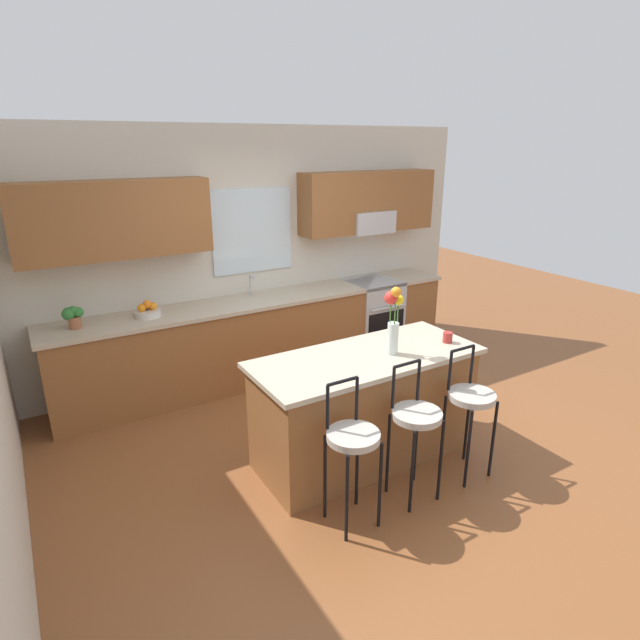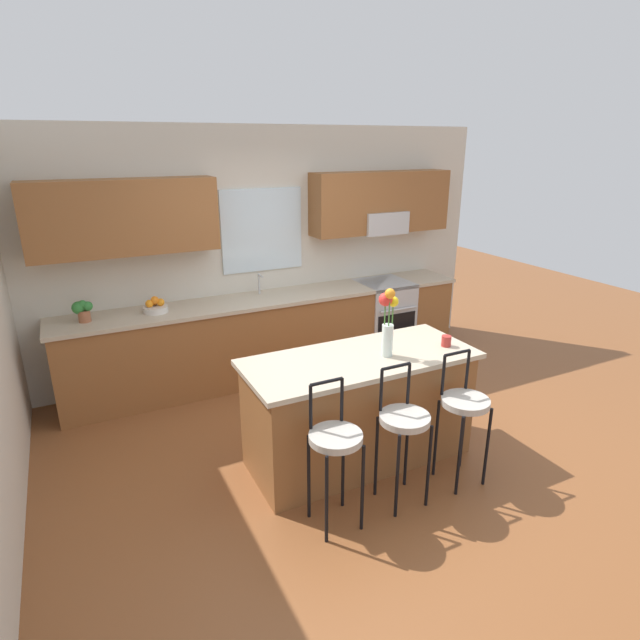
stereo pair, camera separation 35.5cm
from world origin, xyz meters
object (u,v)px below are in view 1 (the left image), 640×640
kitchen_island (365,406)px  bar_stool_near (352,442)px  flower_vase (393,317)px  oven_range (371,316)px  fruit_bowl_oranges (148,311)px  bar_stool_middle (416,420)px  potted_plant_small (73,316)px  bar_stool_far (471,401)px  mug_ceramic (448,337)px

kitchen_island → bar_stool_near: size_ratio=1.80×
flower_vase → bar_stool_near: bearing=-144.1°
oven_range → flower_vase: size_ratio=1.64×
fruit_bowl_oranges → kitchen_island: bearing=-56.4°
flower_vase → fruit_bowl_oranges: 2.44m
bar_stool_middle → potted_plant_small: (-1.90, 2.49, 0.40)m
bar_stool_far → potted_plant_small: size_ratio=4.95×
bar_stool_middle → mug_ceramic: size_ratio=11.58×
oven_range → bar_stool_far: (-0.88, -2.46, 0.18)m
fruit_bowl_oranges → potted_plant_small: size_ratio=1.14×
mug_ceramic → potted_plant_small: potted_plant_small is taller
bar_stool_near → flower_vase: (0.74, 0.54, 0.59)m
mug_ceramic → fruit_bowl_oranges: 2.83m
bar_stool_near → flower_vase: flower_vase is taller
bar_stool_near → fruit_bowl_oranges: bearing=105.7°
potted_plant_small → flower_vase: bearing=-42.9°
fruit_bowl_oranges → potted_plant_small: 0.66m
oven_range → bar_stool_far: 2.62m
bar_stool_far → potted_plant_small: potted_plant_small is taller
bar_stool_far → potted_plant_small: (-2.45, 2.49, 0.40)m
bar_stool_near → kitchen_island: bearing=47.9°
oven_range → kitchen_island: (-1.43, -1.85, 0.00)m
flower_vase → oven_range: bearing=57.2°
kitchen_island → potted_plant_small: 2.74m
flower_vase → mug_ceramic: bearing=-5.4°
flower_vase → kitchen_island: bearing=159.5°
flower_vase → fruit_bowl_oranges: flower_vase is taller
bar_stool_far → fruit_bowl_oranges: 3.09m
mug_ceramic → potted_plant_small: size_ratio=0.43×
fruit_bowl_oranges → mug_ceramic: bearing=-45.1°
oven_range → potted_plant_small: bearing=179.5°
flower_vase → fruit_bowl_oranges: size_ratio=2.33×
oven_range → bar_stool_near: (-1.98, -2.46, 0.18)m
fruit_bowl_oranges → potted_plant_small: potted_plant_small is taller
kitchen_island → flower_vase: flower_vase is taller
bar_stool_middle → bar_stool_far: same height
bar_stool_far → flower_vase: flower_vase is taller
oven_range → flower_vase: (-1.24, -1.92, 0.77)m
bar_stool_near → fruit_bowl_oranges: 2.61m
bar_stool_middle → mug_ceramic: 0.95m
bar_stool_far → fruit_bowl_oranges: (-1.80, 2.49, 0.34)m
fruit_bowl_oranges → potted_plant_small: bearing=-179.8°
oven_range → potted_plant_small: size_ratio=4.37×
kitchen_island → mug_ceramic: 0.91m
bar_stool_far → flower_vase: bearing=123.6°
bar_stool_far → mug_ceramic: 0.62m
oven_range → kitchen_island: 2.34m
bar_stool_middle → flower_vase: flower_vase is taller
bar_stool_far → bar_stool_near: bearing=180.0°
bar_stool_near → bar_stool_far: bearing=0.0°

